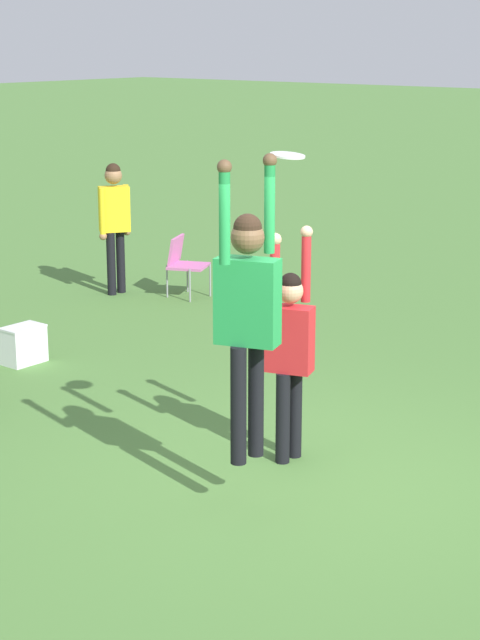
{
  "coord_description": "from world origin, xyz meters",
  "views": [
    {
      "loc": [
        -6.53,
        -4.65,
        3.49
      ],
      "look_at": [
        -0.19,
        0.51,
        1.3
      ],
      "focal_mm": 60.0,
      "sensor_mm": 36.0,
      "label": 1
    }
  ],
  "objects_px": {
    "cooler_box": "(23,345)",
    "person_jumping": "(247,302)",
    "camping_chair_2": "(183,260)",
    "person_defending": "(290,342)",
    "person_spectator_near": "(115,215)",
    "frisbee": "(288,155)"
  },
  "relations": [
    {
      "from": "cooler_box",
      "to": "person_jumping",
      "type": "bearing_deg",
      "value": -107.6
    },
    {
      "from": "camping_chair_2",
      "to": "cooler_box",
      "type": "bearing_deg",
      "value": -12.49
    },
    {
      "from": "person_defending",
      "to": "cooler_box",
      "type": "xyz_separation_m",
      "value": [
        0.38,
        3.89,
        -0.83
      ]
    },
    {
      "from": "person_spectator_near",
      "to": "person_jumping",
      "type": "bearing_deg",
      "value": -92.46
    },
    {
      "from": "person_jumping",
      "to": "frisbee",
      "type": "bearing_deg",
      "value": -113.34
    },
    {
      "from": "person_defending",
      "to": "cooler_box",
      "type": "relative_size",
      "value": 4.35
    },
    {
      "from": "person_jumping",
      "to": "camping_chair_2",
      "type": "relative_size",
      "value": 2.78
    },
    {
      "from": "person_defending",
      "to": "cooler_box",
      "type": "distance_m",
      "value": 4.0
    },
    {
      "from": "person_jumping",
      "to": "frisbee",
      "type": "height_order",
      "value": "person_jumping"
    },
    {
      "from": "frisbee",
      "to": "person_spectator_near",
      "type": "xyz_separation_m",
      "value": [
        3.85,
        5.8,
        -1.54
      ]
    },
    {
      "from": "person_jumping",
      "to": "cooler_box",
      "type": "distance_m",
      "value": 4.64
    },
    {
      "from": "frisbee",
      "to": "camping_chair_2",
      "type": "bearing_deg",
      "value": 48.93
    },
    {
      "from": "frisbee",
      "to": "cooler_box",
      "type": "bearing_deg",
      "value": 77.81
    },
    {
      "from": "person_jumping",
      "to": "person_defending",
      "type": "xyz_separation_m",
      "value": [
        0.96,
        0.32,
        -0.58
      ]
    },
    {
      "from": "person_jumping",
      "to": "person_defending",
      "type": "distance_m",
      "value": 1.17
    },
    {
      "from": "person_defending",
      "to": "frisbee",
      "type": "xyz_separation_m",
      "value": [
        -0.54,
        -0.36,
        1.6
      ]
    },
    {
      "from": "cooler_box",
      "to": "person_spectator_near",
      "type": "bearing_deg",
      "value": 27.78
    },
    {
      "from": "frisbee",
      "to": "person_spectator_near",
      "type": "bearing_deg",
      "value": 56.39
    },
    {
      "from": "person_defending",
      "to": "person_spectator_near",
      "type": "height_order",
      "value": "person_defending"
    },
    {
      "from": "frisbee",
      "to": "camping_chair_2",
      "type": "relative_size",
      "value": 0.32
    },
    {
      "from": "person_jumping",
      "to": "person_spectator_near",
      "type": "height_order",
      "value": "person_jumping"
    },
    {
      "from": "person_defending",
      "to": "camping_chair_2",
      "type": "relative_size",
      "value": 2.42
    }
  ]
}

